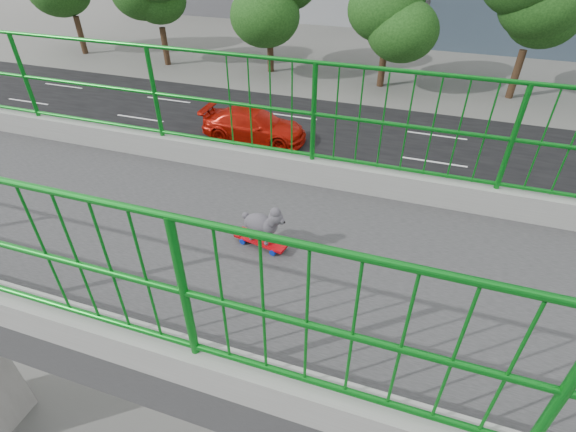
{
  "coord_description": "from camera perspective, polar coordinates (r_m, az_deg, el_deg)",
  "views": [
    {
      "loc": [
        2.87,
        -0.86,
        9.68
      ],
      "look_at": [
        -0.75,
        -2.08,
        6.9
      ],
      "focal_mm": 26.6,
      "sensor_mm": 36.0,
      "label": 1
    }
  ],
  "objects": [
    {
      "name": "poodle",
      "position": [
        4.0,
        -3.43,
        -0.95
      ],
      "size": [
        0.25,
        0.46,
        0.39
      ],
      "rotation": [
        0.0,
        0.0,
        -0.19
      ],
      "color": "#343136",
      "rests_on": "skateboard"
    },
    {
      "name": "railing",
      "position": [
        3.88,
        26.79,
        -8.22
      ],
      "size": [
        3.0,
        24.0,
        1.42
      ],
      "color": "gray",
      "rests_on": "footbridge"
    },
    {
      "name": "footbridge",
      "position": [
        5.37,
        20.62,
        -23.83
      ],
      "size": [
        3.0,
        24.0,
        7.0
      ],
      "color": "#2D2D2F",
      "rests_on": "ground"
    },
    {
      "name": "street_trees",
      "position": [
        29.38,
        24.13,
        23.51
      ],
      "size": [
        5.3,
        60.4,
        7.26
      ],
      "color": "black",
      "rests_on": "ground"
    },
    {
      "name": "skateboard",
      "position": [
        4.15,
        -3.61,
        -3.35
      ],
      "size": [
        0.25,
        0.56,
        0.07
      ],
      "rotation": [
        0.0,
        0.0,
        -0.19
      ],
      "color": "red",
      "rests_on": "footbridge"
    },
    {
      "name": "road",
      "position": [
        18.6,
        18.4,
        2.63
      ],
      "size": [
        18.0,
        90.0,
        0.02
      ],
      "primitive_type": "cube",
      "color": "black",
      "rests_on": "ground"
    },
    {
      "name": "car_3",
      "position": [
        22.01,
        -4.54,
        11.98
      ],
      "size": [
        2.16,
        5.31,
        1.54
      ],
      "primitive_type": "imported",
      "rotation": [
        0.0,
        0.0,
        3.14
      ],
      "color": "#B81307",
      "rests_on": "ground"
    }
  ]
}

